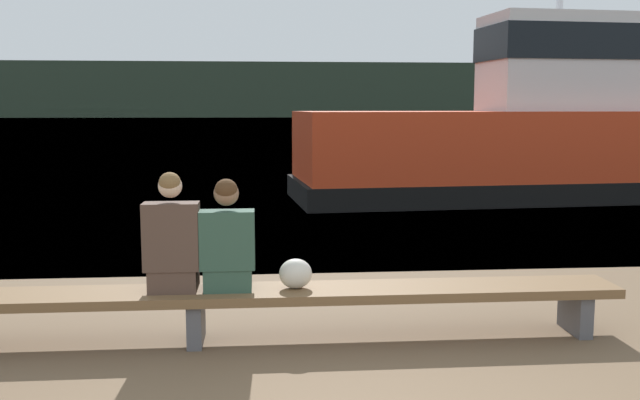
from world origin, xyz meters
name	(u,v)px	position (x,y,z in m)	size (l,w,h in m)	color
water_surface	(261,118)	(0.00, 125.08, 0.00)	(240.00, 240.00, 0.00)	#5684A3
far_shoreline	(261,90)	(0.00, 133.20, 5.00)	(600.00, 12.00, 9.99)	#2D3D2D
bench_main	(196,300)	(-1.04, 2.70, 0.36)	(7.12, 0.54, 0.44)	brown
person_left	(172,242)	(-1.22, 2.71, 0.85)	(0.45, 0.40, 0.99)	#4C382D
person_right	(227,244)	(-0.77, 2.71, 0.83)	(0.45, 0.40, 0.93)	#2D4C3D
shopping_bag	(296,274)	(-0.21, 2.71, 0.56)	(0.27, 0.21, 0.25)	beige
tugboat_red	(552,141)	(5.77, 11.74, 1.22)	(11.08, 3.87, 7.09)	red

